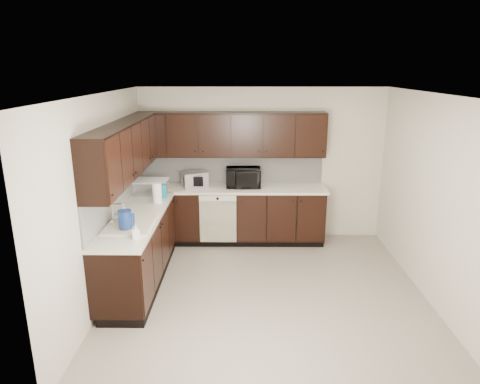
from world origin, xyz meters
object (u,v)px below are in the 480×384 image
Objects in this scene: microwave at (243,178)px; toaster_oven at (194,179)px; blue_pitcher at (125,220)px; sink at (131,229)px; storage_bin at (150,187)px.

toaster_oven is (-0.79, 0.00, -0.03)m from microwave.
microwave is at bearing 29.49° from blue_pitcher.
sink is at bearing -129.53° from microwave.
toaster_oven is at bearing 178.65° from microwave.
toaster_oven is at bearing 30.68° from storage_bin.
blue_pitcher is at bearing -126.78° from microwave.
sink is 1.37m from storage_bin.
microwave is 2.38m from blue_pitcher.
blue_pitcher is at bearing -93.01° from sink.
sink is 0.27m from blue_pitcher.
microwave is 1.42× the size of toaster_oven.
toaster_oven is 0.74m from storage_bin.
blue_pitcher is at bearing -129.72° from toaster_oven.
microwave reaches higher than sink.
storage_bin is (-1.42, -0.37, -0.05)m from microwave.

